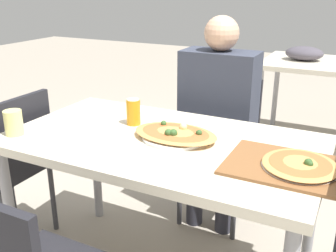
{
  "coord_description": "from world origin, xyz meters",
  "views": [
    {
      "loc": [
        0.74,
        -1.41,
        1.4
      ],
      "look_at": [
        0.03,
        0.01,
        0.82
      ],
      "focal_mm": 42.0,
      "sensor_mm": 36.0,
      "label": 1
    }
  ],
  "objects": [
    {
      "name": "dining_table",
      "position": [
        0.0,
        0.0,
        0.68
      ],
      "size": [
        1.36,
        0.77,
        0.76
      ],
      "color": "beige",
      "rests_on": "ground_plane"
    },
    {
      "name": "chair_far_seated",
      "position": [
        0.04,
        0.71,
        0.5
      ],
      "size": [
        0.4,
        0.4,
        0.87
      ],
      "rotation": [
        0.0,
        0.0,
        3.14
      ],
      "color": "black",
      "rests_on": "ground_plane"
    },
    {
      "name": "chair_side_left",
      "position": [
        -0.88,
        -0.08,
        0.5
      ],
      "size": [
        0.4,
        0.4,
        0.87
      ],
      "rotation": [
        0.0,
        0.0,
        1.57
      ],
      "color": "black",
      "rests_on": "ground_plane"
    },
    {
      "name": "person_seated",
      "position": [
        0.04,
        0.6,
        0.73
      ],
      "size": [
        0.42,
        0.24,
        1.24
      ],
      "rotation": [
        0.0,
        0.0,
        3.14
      ],
      "color": "#2D2D38",
      "rests_on": "ground_plane"
    },
    {
      "name": "pizza_main",
      "position": [
        0.05,
        0.03,
        0.78
      ],
      "size": [
        0.39,
        0.29,
        0.06
      ],
      "color": "white",
      "rests_on": "dining_table"
    },
    {
      "name": "soda_can",
      "position": [
        -0.21,
        0.1,
        0.82
      ],
      "size": [
        0.07,
        0.07,
        0.12
      ],
      "color": "orange",
      "rests_on": "dining_table"
    },
    {
      "name": "drink_glass",
      "position": [
        -0.61,
        -0.25,
        0.82
      ],
      "size": [
        0.08,
        0.08,
        0.11
      ],
      "color": "#E0DB7F",
      "rests_on": "dining_table"
    },
    {
      "name": "serving_tray",
      "position": [
        0.53,
        -0.05,
        0.77
      ],
      "size": [
        0.42,
        0.34,
        0.01
      ],
      "color": "brown",
      "rests_on": "dining_table"
    },
    {
      "name": "pizza_second",
      "position": [
        0.59,
        -0.05,
        0.78
      ],
      "size": [
        0.33,
        0.35,
        0.05
      ],
      "color": "white",
      "rests_on": "dining_table"
    },
    {
      "name": "background_table",
      "position": [
        0.44,
        2.18,
        0.7
      ],
      "size": [
        1.1,
        0.8,
        0.88
      ],
      "color": "beige",
      "rests_on": "ground_plane"
    }
  ]
}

